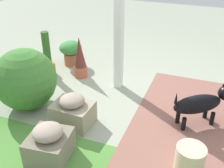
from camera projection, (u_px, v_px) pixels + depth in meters
name	position (u px, v px, depth m)	size (l,w,h in m)	color
ground_plane	(136.00, 100.00, 3.86)	(12.00, 12.00, 0.00)	#9EA58E
brick_path	(208.00, 128.00, 3.31)	(1.80, 2.40, 0.02)	#925F51
porch_pillar	(119.00, 12.00, 3.64)	(0.11, 0.11, 2.28)	white
stone_planter_mid	(73.00, 111.00, 3.31)	(0.48, 0.38, 0.40)	#9D947A
stone_planter_far	(49.00, 144.00, 2.81)	(0.45, 0.47, 0.40)	gray
round_shrub	(25.00, 79.00, 3.54)	(0.81, 0.81, 0.81)	#3F7D32
terracotta_pot_spiky	(80.00, 58.00, 4.33)	(0.21, 0.21, 0.67)	#BA573E
terracotta_pot_broad	(71.00, 51.00, 4.76)	(0.39, 0.39, 0.43)	#A45B3E
terracotta_pot_tall	(48.00, 60.00, 4.43)	(0.21, 0.21, 0.73)	#C26F47
dog	(202.00, 103.00, 3.24)	(0.68, 0.57, 0.52)	black
ceramic_urn	(190.00, 160.00, 2.64)	(0.29, 0.29, 0.31)	beige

